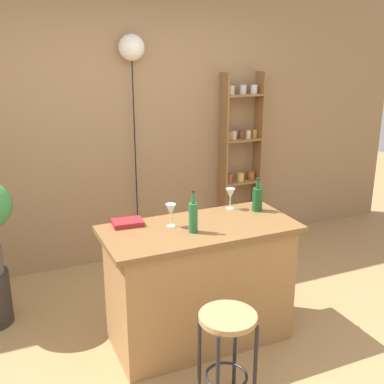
# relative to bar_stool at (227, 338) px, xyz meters

# --- Properties ---
(ground) EXTENTS (12.00, 12.00, 0.00)m
(ground) POSITION_rel_bar_stool_xyz_m (0.14, 0.39, -0.47)
(ground) COLOR #A37A4C
(back_wall) EXTENTS (6.40, 0.10, 2.80)m
(back_wall) POSITION_rel_bar_stool_xyz_m (0.14, 2.34, 0.93)
(back_wall) COLOR #997551
(back_wall) RESTS_ON ground
(kitchen_counter) EXTENTS (1.38, 0.64, 0.91)m
(kitchen_counter) POSITION_rel_bar_stool_xyz_m (0.14, 0.69, -0.01)
(kitchen_counter) COLOR #9E7042
(kitchen_counter) RESTS_ON ground
(bar_stool) EXTENTS (0.35, 0.35, 0.63)m
(bar_stool) POSITION_rel_bar_stool_xyz_m (0.00, 0.00, 0.00)
(bar_stool) COLOR black
(bar_stool) RESTS_ON ground
(spice_shelf) EXTENTS (0.43, 0.18, 1.85)m
(spice_shelf) POSITION_rel_bar_stool_xyz_m (1.30, 2.19, 0.46)
(spice_shelf) COLOR olive
(spice_shelf) RESTS_ON ground
(bottle_vinegar) EXTENTS (0.08, 0.08, 0.26)m
(bottle_vinegar) POSITION_rel_bar_stool_xyz_m (0.68, 0.82, 0.53)
(bottle_vinegar) COLOR #194C23
(bottle_vinegar) RESTS_ON kitchen_counter
(bottle_wine_red) EXTENTS (0.06, 0.06, 0.30)m
(bottle_wine_red) POSITION_rel_bar_stool_xyz_m (0.05, 0.62, 0.55)
(bottle_wine_red) COLOR #236638
(bottle_wine_red) RESTS_ON kitchen_counter
(wine_glass_left) EXTENTS (0.07, 0.07, 0.16)m
(wine_glass_left) POSITION_rel_bar_stool_xyz_m (0.51, 0.94, 0.55)
(wine_glass_left) COLOR silver
(wine_glass_left) RESTS_ON kitchen_counter
(wine_glass_center) EXTENTS (0.07, 0.07, 0.16)m
(wine_glass_center) POSITION_rel_bar_stool_xyz_m (-0.05, 0.78, 0.55)
(wine_glass_center) COLOR silver
(wine_glass_center) RESTS_ON kitchen_counter
(cookbook) EXTENTS (0.22, 0.17, 0.03)m
(cookbook) POSITION_rel_bar_stool_xyz_m (-0.32, 0.93, 0.45)
(cookbook) COLOR maroon
(cookbook) RESTS_ON kitchen_counter
(pendant_globe_light) EXTENTS (0.24, 0.24, 2.21)m
(pendant_globe_light) POSITION_rel_bar_stool_xyz_m (0.15, 2.23, 1.60)
(pendant_globe_light) COLOR black
(pendant_globe_light) RESTS_ON ground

